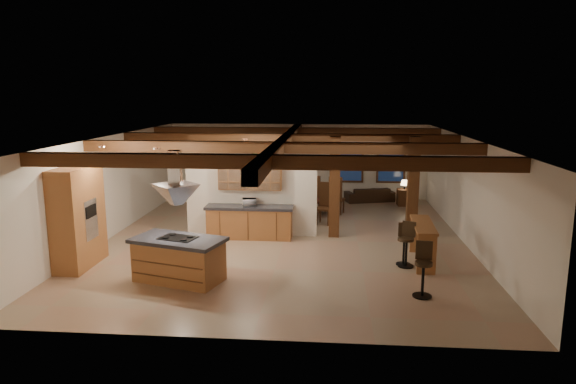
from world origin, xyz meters
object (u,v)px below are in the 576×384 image
object	(u,v)px
dining_table	(309,208)
bar_counter	(423,236)
sofa	(370,194)
kitchen_island	(179,259)

from	to	relation	value
dining_table	bar_counter	xyz separation A→B (m)	(2.97, -4.51, 0.38)
dining_table	sofa	bearing A→B (deg)	29.55
kitchen_island	sofa	size ratio (longest dim) A/B	1.20
sofa	bar_counter	size ratio (longest dim) A/B	0.97
bar_counter	sofa	bearing A→B (deg)	96.01
dining_table	kitchen_island	bearing A→B (deg)	-133.38
kitchen_island	bar_counter	xyz separation A→B (m)	(5.56, 1.70, 0.17)
bar_counter	kitchen_island	bearing A→B (deg)	-163.01
sofa	bar_counter	bearing A→B (deg)	80.36
dining_table	sofa	world-z (taller)	dining_table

